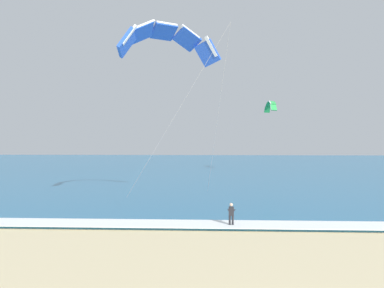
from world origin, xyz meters
name	(u,v)px	position (x,y,z in m)	size (l,w,h in m)	color
sea	(224,166)	(0.00, 74.83, 0.10)	(200.00, 120.00, 0.20)	teal
surf_foam	(255,225)	(0.00, 15.83, 0.22)	(200.00, 2.60, 0.04)	white
surfboard	(231,228)	(-1.59, 15.57, 0.03)	(0.57, 1.43, 0.09)	white
kitesurfer	(231,214)	(-1.59, 15.59, 0.94)	(0.55, 0.55, 1.69)	#232328
kite_primary	(167,39)	(-6.78, 23.70, 14.67)	(8.88, 10.31, 14.95)	blue
kite_distant	(270,105)	(7.44, 58.11, 11.87)	(1.50, 5.36, 1.87)	green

